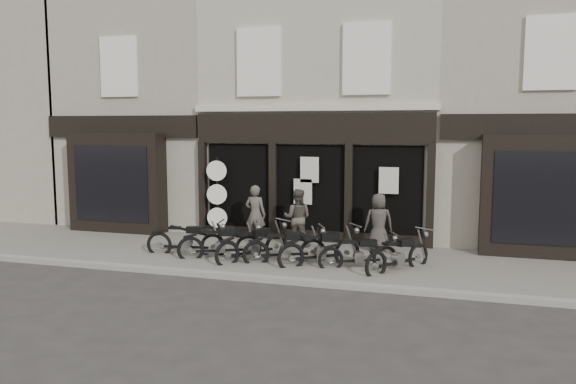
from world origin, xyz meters
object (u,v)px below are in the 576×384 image
(motorcycle_1, at_px, (221,246))
(motorcycle_6, at_px, (399,258))
(motorcycle_5, at_px, (359,256))
(advert_sign_post, at_px, (217,201))
(motorcycle_4, at_px, (320,252))
(man_right, at_px, (379,222))
(motorcycle_2, at_px, (253,247))
(motorcycle_0, at_px, (187,243))
(motorcycle_3, at_px, (286,250))
(man_left, at_px, (255,214))
(man_centre, at_px, (297,218))

(motorcycle_1, xyz_separation_m, motorcycle_6, (4.57, 0.04, -0.01))
(motorcycle_5, relative_size, advert_sign_post, 0.73)
(motorcycle_5, relative_size, motorcycle_6, 1.01)
(motorcycle_4, xyz_separation_m, man_right, (1.19, 1.92, 0.49))
(motorcycle_2, bearing_deg, motorcycle_0, 123.50)
(motorcycle_2, xyz_separation_m, advert_sign_post, (-2.04, 2.42, 0.82))
(motorcycle_3, distance_m, advert_sign_post, 3.87)
(man_left, xyz_separation_m, man_centre, (1.28, -0.03, -0.03))
(motorcycle_4, bearing_deg, motorcycle_5, -37.80)
(motorcycle_3, bearing_deg, advert_sign_post, 113.74)
(motorcycle_1, height_order, advert_sign_post, advert_sign_post)
(motorcycle_0, bearing_deg, man_left, 45.80)
(motorcycle_1, height_order, motorcycle_3, motorcycle_1)
(motorcycle_3, height_order, man_right, man_right)
(motorcycle_4, distance_m, man_right, 2.31)
(motorcycle_6, xyz_separation_m, man_left, (-4.29, 1.88, 0.57))
(motorcycle_4, height_order, motorcycle_5, motorcycle_4)
(motorcycle_4, height_order, man_centre, man_centre)
(motorcycle_1, bearing_deg, motorcycle_5, -23.53)
(man_right, bearing_deg, motorcycle_3, 26.41)
(advert_sign_post, bearing_deg, motorcycle_1, -76.11)
(man_left, bearing_deg, motorcycle_4, 145.98)
(motorcycle_0, xyz_separation_m, motorcycle_2, (1.91, -0.06, 0.01))
(motorcycle_5, bearing_deg, motorcycle_1, 156.65)
(motorcycle_0, distance_m, motorcycle_4, 3.68)
(motorcycle_4, relative_size, motorcycle_5, 1.02)
(man_centre, bearing_deg, motorcycle_2, 66.13)
(man_left, bearing_deg, motorcycle_1, 85.81)
(man_centre, bearing_deg, motorcycle_1, 46.65)
(motorcycle_5, bearing_deg, man_left, 126.66)
(motorcycle_6, bearing_deg, motorcycle_3, 126.77)
(motorcycle_5, height_order, man_left, man_left)
(motorcycle_5, bearing_deg, motorcycle_4, 155.61)
(motorcycle_2, distance_m, motorcycle_6, 3.68)
(motorcycle_1, bearing_deg, man_centre, 26.21)
(motorcycle_5, distance_m, motorcycle_6, 0.95)
(motorcycle_0, relative_size, motorcycle_5, 1.18)
(motorcycle_1, relative_size, motorcycle_6, 1.12)
(motorcycle_0, bearing_deg, man_right, 12.53)
(motorcycle_2, bearing_deg, man_centre, 15.30)
(motorcycle_2, xyz_separation_m, motorcycle_5, (2.73, -0.01, -0.05))
(motorcycle_3, relative_size, advert_sign_post, 0.78)
(advert_sign_post, bearing_deg, motorcycle_3, -50.87)
(motorcycle_3, height_order, motorcycle_4, motorcycle_4)
(motorcycle_1, height_order, motorcycle_6, motorcycle_1)
(motorcycle_1, relative_size, motorcycle_4, 1.08)
(motorcycle_2, height_order, advert_sign_post, advert_sign_post)
(man_left, bearing_deg, motorcycle_5, 154.85)
(motorcycle_3, bearing_deg, man_right, 15.96)
(man_left, bearing_deg, motorcycle_6, 160.53)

